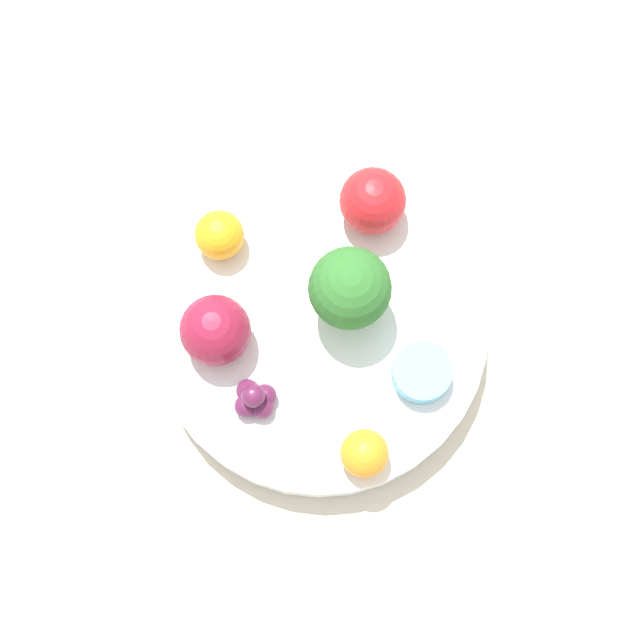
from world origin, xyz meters
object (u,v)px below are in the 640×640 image
object	(u,v)px
bowl	(320,329)
apple_green	(373,201)
grape_cluster	(255,399)
apple_red	(215,330)
small_cup	(422,373)
orange_front	(364,453)
orange_back	(219,235)
broccoli	(351,291)

from	to	relation	value
bowl	apple_green	bearing A→B (deg)	33.00
grape_cluster	apple_red	bearing A→B (deg)	87.89
bowl	grape_cluster	bearing A→B (deg)	-161.19
apple_red	small_cup	size ratio (longest dim) A/B	1.19
orange_front	small_cup	bearing A→B (deg)	21.25
apple_green	orange_front	bearing A→B (deg)	-125.42
bowl	grape_cluster	world-z (taller)	grape_cluster
orange_front	orange_back	distance (m)	0.21
orange_front	small_cup	xyz separation A→B (m)	(0.07, 0.03, -0.01)
bowl	broccoli	xyz separation A→B (m)	(0.03, -0.00, 0.07)
apple_red	grape_cluster	world-z (taller)	apple_red
apple_red	orange_back	size ratio (longest dim) A/B	1.38
grape_cluster	small_cup	bearing A→B (deg)	-23.67
apple_green	apple_red	bearing A→B (deg)	-171.73
small_cup	orange_front	bearing A→B (deg)	-158.75
bowl	small_cup	bearing A→B (deg)	-61.21
orange_front	orange_back	size ratio (longest dim) A/B	0.93
broccoli	apple_red	world-z (taller)	broccoli
small_cup	orange_back	bearing A→B (deg)	112.43
broccoli	apple_green	size ratio (longest dim) A/B	1.48
bowl	orange_back	world-z (taller)	orange_back
grape_cluster	small_cup	xyz separation A→B (m)	(0.12, -0.05, -0.00)
orange_front	apple_red	bearing A→B (deg)	107.84
apple_red	apple_green	world-z (taller)	apple_red
orange_back	grape_cluster	world-z (taller)	orange_back
apple_green	orange_front	size ratio (longest dim) A/B	1.45
apple_green	grape_cluster	distance (m)	0.18
bowl	broccoli	size ratio (longest dim) A/B	3.39
orange_front	orange_back	world-z (taller)	orange_back
apple_red	orange_back	xyz separation A→B (m)	(0.04, 0.07, -0.01)
apple_green	grape_cluster	size ratio (longest dim) A/B	1.53
apple_green	orange_back	world-z (taller)	apple_green
apple_red	grape_cluster	size ratio (longest dim) A/B	1.57
broccoli	orange_back	xyz separation A→B (m)	(-0.06, 0.10, -0.03)
orange_back	orange_front	bearing A→B (deg)	-89.66
broccoli	grape_cluster	size ratio (longest dim) A/B	2.27
apple_red	apple_green	bearing A→B (deg)	8.27
apple_red	orange_front	bearing A→B (deg)	-72.16
orange_front	bowl	bearing A→B (deg)	74.57
bowl	orange_back	xyz separation A→B (m)	(-0.03, 0.10, 0.04)
bowl	grape_cluster	distance (m)	0.09
small_cup	bowl	bearing A→B (deg)	118.79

